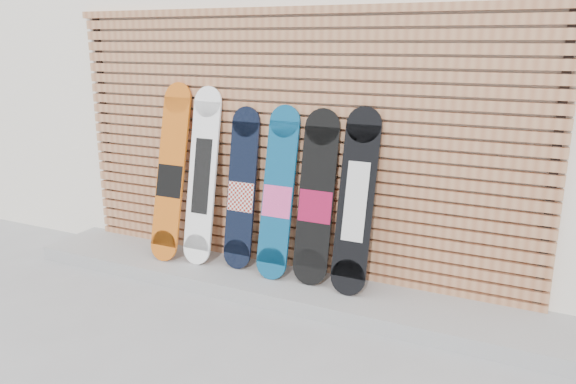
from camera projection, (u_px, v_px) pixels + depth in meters
name	position (u px, v px, depth m)	size (l,w,h in m)	color
ground	(250.00, 329.00, 4.09)	(80.00, 80.00, 0.00)	#939396
building	(434.00, 61.00, 6.45)	(12.00, 5.00, 3.60)	white
concrete_step	(274.00, 283.00, 4.73)	(4.60, 0.70, 0.12)	gray
slat_wall	(289.00, 143.00, 4.68)	(4.26, 0.08, 2.29)	#A76945
snowboard_0	(171.00, 174.00, 5.00)	(0.28, 0.41, 1.56)	#CB5E15
snowboard_1	(202.00, 176.00, 4.90)	(0.27, 0.34, 1.54)	white
snowboard_2	(242.00, 190.00, 4.80)	(0.26, 0.27, 1.38)	black
snowboard_3	(278.00, 194.00, 4.61)	(0.27, 0.34, 1.42)	navy
snowboard_4	(316.00, 199.00, 4.49)	(0.30, 0.31, 1.40)	black
snowboard_5	(356.00, 202.00, 4.32)	(0.28, 0.35, 1.44)	black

